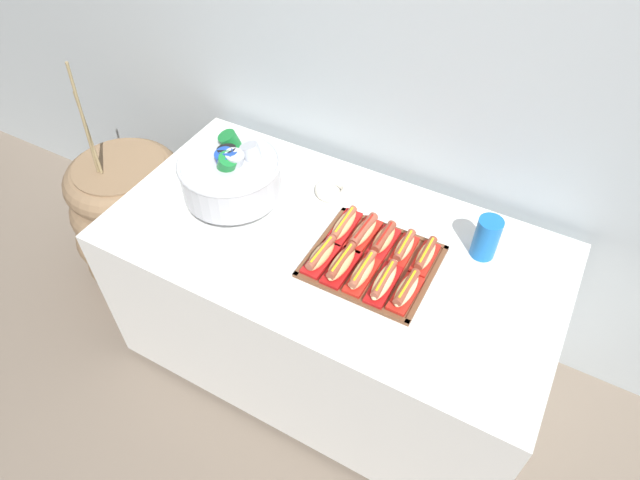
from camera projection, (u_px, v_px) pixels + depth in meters
name	position (u px, v px, depth m)	size (l,w,h in m)	color
ground_plane	(329.00, 357.00, 2.43)	(10.00, 10.00, 0.00)	#7A6B5B
back_wall	(407.00, 28.00, 1.80)	(6.00, 0.10, 2.60)	#B2BCC1
buffet_table	(330.00, 303.00, 2.14)	(1.58, 0.82, 0.76)	white
floor_vase	(136.00, 218.00, 2.61)	(0.60, 0.60, 1.13)	#896B4C
serving_tray	(373.00, 262.00, 1.81)	(0.41, 0.36, 0.01)	brown
hot_dog_0	(321.00, 256.00, 1.79)	(0.07, 0.17, 0.06)	red
hot_dog_1	(341.00, 264.00, 1.76)	(0.07, 0.18, 0.06)	#B21414
hot_dog_2	(362.00, 272.00, 1.74)	(0.06, 0.17, 0.06)	red
hot_dog_3	(384.00, 282.00, 1.71)	(0.07, 0.18, 0.06)	#B21414
hot_dog_4	(406.00, 290.00, 1.69)	(0.07, 0.16, 0.06)	red
hot_dog_5	(344.00, 225.00, 1.89)	(0.07, 0.18, 0.05)	red
hot_dog_6	(363.00, 232.00, 1.86)	(0.07, 0.18, 0.06)	red
hot_dog_7	(383.00, 240.00, 1.84)	(0.07, 0.16, 0.06)	red
hot_dog_8	(404.00, 248.00, 1.81)	(0.06, 0.15, 0.06)	red
hot_dog_9	(425.00, 256.00, 1.79)	(0.06, 0.16, 0.06)	red
punch_bowl	(232.00, 174.00, 1.90)	(0.36, 0.36, 0.26)	silver
cup_stack	(486.00, 238.00, 1.78)	(0.08, 0.08, 0.15)	blue
donut	(333.00, 190.00, 2.04)	(0.13, 0.13, 0.04)	silver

